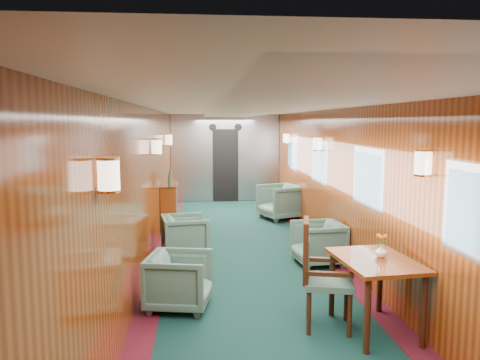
# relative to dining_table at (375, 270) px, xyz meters

# --- Properties ---
(room) EXTENTS (12.00, 12.10, 2.40)m
(room) POSITION_rel_dining_table_xyz_m (-1.08, 2.42, 0.98)
(room) COLOR #0C2C27
(room) RESTS_ON ground
(bulkhead) EXTENTS (2.98, 0.17, 2.39)m
(bulkhead) POSITION_rel_dining_table_xyz_m (-1.08, 8.33, 0.53)
(bulkhead) COLOR #A7A8AE
(bulkhead) RESTS_ON ground
(windows_right) EXTENTS (0.02, 8.60, 0.80)m
(windows_right) POSITION_rel_dining_table_xyz_m (0.41, 2.67, 0.80)
(windows_right) COLOR #A5A7AC
(windows_right) RESTS_ON ground
(wall_sconces) EXTENTS (2.97, 7.97, 0.25)m
(wall_sconces) POSITION_rel_dining_table_xyz_m (-1.08, 2.99, 1.14)
(wall_sconces) COLOR #FFE4C6
(wall_sconces) RESTS_ON ground
(dining_table) EXTENTS (0.82, 1.10, 0.78)m
(dining_table) POSITION_rel_dining_table_xyz_m (0.00, 0.00, 0.00)
(dining_table) COLOR maroon
(dining_table) RESTS_ON ground
(side_chair) EXTENTS (0.62, 0.64, 1.17)m
(side_chair) POSITION_rel_dining_table_xyz_m (-0.56, 0.15, -0.02)
(side_chair) COLOR #1B3F38
(side_chair) RESTS_ON ground
(credenza) EXTENTS (0.33, 1.04, 1.21)m
(credenza) POSITION_rel_dining_table_xyz_m (-2.42, 5.02, -0.18)
(credenza) COLOR maroon
(credenza) RESTS_ON ground
(flower_vase) EXTENTS (0.13, 0.13, 0.13)m
(flower_vase) POSITION_rel_dining_table_xyz_m (0.08, 0.05, 0.19)
(flower_vase) COLOR white
(flower_vase) RESTS_ON dining_table
(armchair_left_near) EXTENTS (0.84, 0.82, 0.66)m
(armchair_left_near) POSITION_rel_dining_table_xyz_m (-2.06, 0.80, -0.33)
(armchair_left_near) COLOR #1B3F38
(armchair_left_near) RESTS_ON ground
(armchair_left_far) EXTENTS (0.84, 0.83, 0.67)m
(armchair_left_far) POSITION_rel_dining_table_xyz_m (-2.05, 3.03, -0.32)
(armchair_left_far) COLOR #1B3F38
(armchair_left_far) RESTS_ON ground
(armchair_right_near) EXTENTS (0.80, 0.78, 0.66)m
(armchair_right_near) POSITION_rel_dining_table_xyz_m (0.01, 2.34, -0.32)
(armchair_right_near) COLOR #1B3F38
(armchair_right_near) RESTS_ON ground
(armchair_right_far) EXTENTS (1.11, 1.09, 0.79)m
(armchair_right_far) POSITION_rel_dining_table_xyz_m (0.03, 5.75, -0.26)
(armchair_right_far) COLOR #1B3F38
(armchair_right_far) RESTS_ON ground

